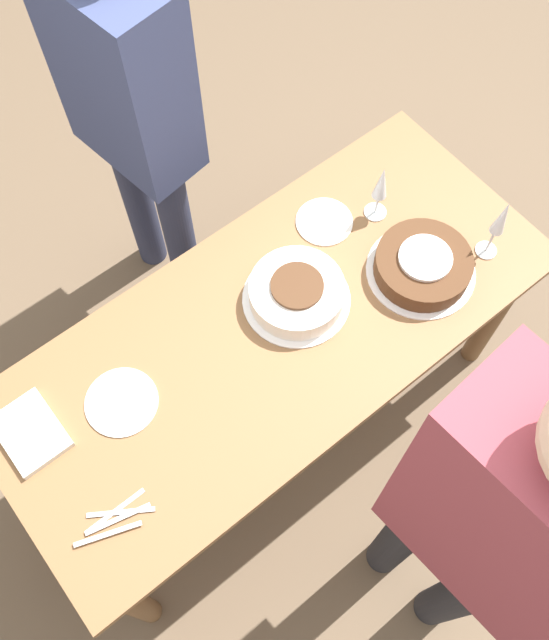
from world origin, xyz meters
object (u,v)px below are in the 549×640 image
person_watching (130,107)px  person_cutting (491,525)px  wine_glass_far (501,221)px  cake_center_white (297,293)px  wine_glass_near (381,186)px  cake_front_chocolate (423,265)px

person_watching → person_cutting: bearing=-11.3°
wine_glass_far → person_cutting: size_ratio=0.14×
cake_center_white → person_cutting: 0.83m
cake_center_white → wine_glass_near: size_ratio=1.47×
wine_glass_far → person_cutting: (-0.67, -0.55, 0.15)m
wine_glass_near → person_watching: size_ratio=0.13×
wine_glass_far → person_cutting: person_cutting is taller
person_watching → cake_front_chocolate: bearing=15.7°
wine_glass_far → person_cutting: bearing=-140.7°
cake_front_chocolate → person_watching: size_ratio=0.20×
cake_center_white → person_watching: bearing=93.7°
cake_center_white → person_cutting: size_ratio=0.18×
wine_glass_near → wine_glass_far: 0.35m
cake_center_white → wine_glass_far: wine_glass_far is taller
wine_glass_near → wine_glass_far: bearing=-61.8°
person_watching → wine_glass_near: bearing=25.4°
wine_glass_far → person_watching: (-0.59, 0.95, 0.04)m
cake_center_white → person_watching: (-0.05, 0.72, 0.16)m
cake_center_white → cake_front_chocolate: (0.34, -0.16, -0.00)m
cake_center_white → wine_glass_far: size_ratio=1.29×
wine_glass_near → person_cutting: bearing=-120.7°
cake_front_chocolate → wine_glass_far: wine_glass_far is taller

